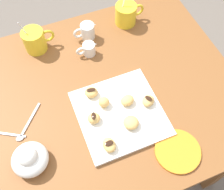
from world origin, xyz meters
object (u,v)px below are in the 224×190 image
(pastry_plate_square, at_px, (120,113))
(coffee_mug_yellow_left, at_px, (35,40))
(coffee_mug_yellow_right, at_px, (126,14))
(saucer_orange_left, at_px, (178,151))
(chocolate_sauce_pitcher, at_px, (89,49))
(beignet_5, at_px, (94,118))
(beignet_6, at_px, (109,145))
(ice_cream_bowl, at_px, (30,159))
(beignet_4, at_px, (131,123))
(beignet_1, at_px, (148,101))
(beignet_2, at_px, (127,100))
(beignet_0, at_px, (104,102))
(cream_pitcher_white, at_px, (87,31))
(dining_table, at_px, (109,106))
(beignet_3, at_px, (92,93))

(pastry_plate_square, relative_size, coffee_mug_yellow_left, 2.06)
(coffee_mug_yellow_right, distance_m, saucer_orange_left, 0.64)
(pastry_plate_square, relative_size, chocolate_sauce_pitcher, 3.32)
(beignet_5, height_order, beignet_6, beignet_5)
(ice_cream_bowl, distance_m, beignet_4, 0.36)
(beignet_1, relative_size, beignet_6, 0.90)
(beignet_6, bearing_deg, pastry_plate_square, 51.37)
(pastry_plate_square, height_order, chocolate_sauce_pitcher, chocolate_sauce_pitcher)
(pastry_plate_square, distance_m, coffee_mug_yellow_right, 0.48)
(pastry_plate_square, relative_size, beignet_2, 5.93)
(chocolate_sauce_pitcher, xyz_separation_m, beignet_0, (-0.03, -0.26, 0.00))
(cream_pitcher_white, xyz_separation_m, chocolate_sauce_pitcher, (-0.03, -0.09, -0.01))
(beignet_1, bearing_deg, beignet_4, -148.84)
(cream_pitcher_white, bearing_deg, beignet_0, -99.56)
(beignet_0, relative_size, beignet_6, 0.73)
(saucer_orange_left, distance_m, beignet_0, 0.31)
(beignet_0, bearing_deg, chocolate_sauce_pitcher, 82.67)
(dining_table, distance_m, beignet_4, 0.23)
(chocolate_sauce_pitcher, bearing_deg, beignet_2, -80.10)
(beignet_0, relative_size, beignet_4, 0.73)
(coffee_mug_yellow_left, distance_m, beignet_6, 0.55)
(saucer_orange_left, distance_m, beignet_6, 0.24)
(beignet_0, height_order, beignet_3, beignet_0)
(coffee_mug_yellow_right, xyz_separation_m, beignet_0, (-0.25, -0.37, -0.02))
(chocolate_sauce_pitcher, relative_size, beignet_4, 1.67)
(pastry_plate_square, height_order, coffee_mug_yellow_right, coffee_mug_yellow_right)
(ice_cream_bowl, height_order, beignet_4, ice_cream_bowl)
(coffee_mug_yellow_left, xyz_separation_m, ice_cream_bowl, (-0.14, -0.48, -0.01))
(dining_table, height_order, beignet_1, beignet_1)
(pastry_plate_square, relative_size, beignet_1, 6.10)
(pastry_plate_square, relative_size, coffee_mug_yellow_right, 2.12)
(coffee_mug_yellow_left, height_order, beignet_1, coffee_mug_yellow_left)
(coffee_mug_yellow_right, height_order, beignet_3, coffee_mug_yellow_right)
(chocolate_sauce_pitcher, xyz_separation_m, beignet_1, (0.12, -0.32, 0.00))
(beignet_0, height_order, beignet_1, beignet_0)
(ice_cream_bowl, relative_size, saucer_orange_left, 0.77)
(coffee_mug_yellow_left, height_order, ice_cream_bowl, coffee_mug_yellow_left)
(coffee_mug_yellow_right, xyz_separation_m, beignet_2, (-0.17, -0.40, -0.02))
(dining_table, bearing_deg, beignet_3, -176.71)
(beignet_5, bearing_deg, beignet_6, -82.99)
(dining_table, height_order, beignet_5, beignet_5)
(coffee_mug_yellow_left, bearing_deg, beignet_3, -67.25)
(beignet_4, bearing_deg, ice_cream_bowl, 179.50)
(beignet_5, bearing_deg, ice_cream_bowl, -165.89)
(beignet_2, bearing_deg, pastry_plate_square, -145.27)
(cream_pitcher_white, height_order, beignet_4, cream_pitcher_white)
(beignet_6, bearing_deg, beignet_2, 46.92)
(dining_table, relative_size, beignet_5, 22.67)
(saucer_orange_left, height_order, beignet_1, beignet_1)
(beignet_0, xyz_separation_m, beignet_4, (0.06, -0.11, -0.00))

